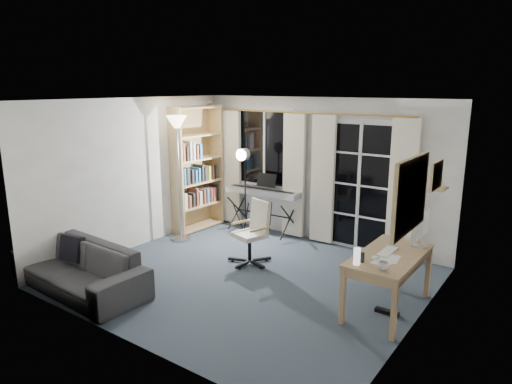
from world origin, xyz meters
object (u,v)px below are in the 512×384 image
torchiere_lamp (177,141)px  office_chair (255,226)px  sofa (78,260)px  bookshelf (194,172)px  mug (383,265)px  monitor (421,226)px  keyboard_piano (263,192)px  desk (389,261)px  studio_light (244,165)px

torchiere_lamp → office_chair: size_ratio=2.24×
torchiere_lamp → sofa: size_ratio=1.03×
bookshelf → mug: size_ratio=19.62×
monitor → office_chair: bearing=-176.8°
keyboard_piano → monitor: 3.16m
bookshelf → mug: bookshelf is taller
mug → sofa: mug is taller
monitor → sofa: 4.29m
office_chair → desk: bearing=7.6°
keyboard_piano → sofa: (-0.65, -3.25, -0.36)m
keyboard_piano → mug: 3.50m
studio_light → office_chair: (0.83, -0.82, -0.72)m
studio_light → sofa: size_ratio=0.77×
desk → sofa: (-3.43, -1.76, -0.21)m
bookshelf → office_chair: bookshelf is taller
sofa → bookshelf: bearing=104.1°
torchiere_lamp → monitor: (3.94, 0.05, -0.74)m
torchiere_lamp → office_chair: bearing=-2.5°
torchiere_lamp → desk: torchiere_lamp is taller
torchiere_lamp → sofa: 2.54m
studio_light → monitor: bearing=-13.2°
desk → monitor: size_ratio=2.60×
bookshelf → torchiere_lamp: bookshelf is taller
bookshelf → keyboard_piano: 1.33m
studio_light → monitor: size_ratio=3.18×
bookshelf → office_chair: size_ratio=2.38×
office_chair → keyboard_piano: bearing=136.0°
keyboard_piano → desk: keyboard_piano is taller
bookshelf → desk: 4.17m
studio_light → sofa: (-0.47, -2.92, -0.88)m
mug → monitor: bearing=84.2°
mug → sofa: size_ratio=0.06×
mug → studio_light: bearing=151.7°
desk → monitor: bearing=66.7°
office_chair → torchiere_lamp: bearing=-166.0°
bookshelf → torchiere_lamp: (0.26, -0.65, 0.64)m
desk → sofa: sofa is taller
desk → mug: 0.53m
sofa → torchiere_lamp: bearing=100.7°
torchiere_lamp → sofa: torchiere_lamp is taller
office_chair → monitor: monitor is taller
bookshelf → monitor: bearing=-5.7°
monitor → bookshelf: bearing=172.1°
torchiere_lamp → studio_light: torchiere_lamp is taller
bookshelf → office_chair: (1.88, -0.72, -0.51)m
mug → keyboard_piano: bearing=145.5°
keyboard_piano → studio_light: studio_light is taller
bookshelf → sofa: bearing=-76.0°
studio_light → torchiere_lamp: bearing=-136.8°
keyboard_piano → studio_light: bearing=-122.0°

